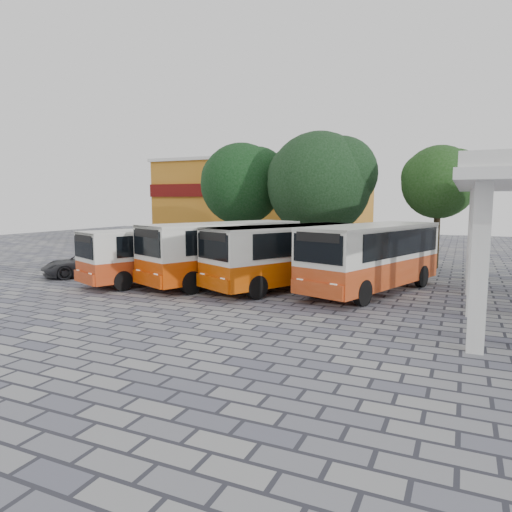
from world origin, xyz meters
The scene contains 10 objects.
ground centered at (0.00, 0.00, 0.00)m, with size 90.00×90.00×0.00m, color #575767.
shophouse_block centered at (-11.00, 25.99, 4.16)m, with size 20.40×10.40×8.30m.
bus_far_left centered at (-6.97, 2.96, 1.59)m, with size 5.12×8.18×2.75m.
bus_centre_left centered at (-3.60, 3.93, 1.79)m, with size 5.79×9.20×3.09m.
bus_centre_right centered at (-0.29, 4.12, 1.75)m, with size 6.05×9.00×3.02m.
bus_far_right centered at (3.65, 4.85, 1.80)m, with size 5.23×9.18×3.11m.
tree_left centered at (-7.76, 14.61, 5.62)m, with size 6.37×6.07×8.46m.
tree_middle centered at (-1.66, 14.25, 5.56)m, with size 7.45×7.10×8.87m.
tree_right centered at (5.94, 14.19, 5.47)m, with size 4.69×4.47×7.57m.
parked_car centered at (-11.86, 2.98, 0.65)m, with size 2.17×4.71×1.31m, color #343539.
Camera 1 is at (7.41, -16.21, 4.18)m, focal length 32.00 mm.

